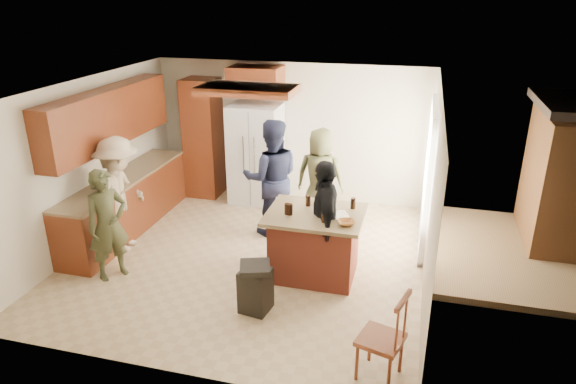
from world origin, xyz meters
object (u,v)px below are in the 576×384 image
(person_counter, at_px, (120,195))
(kitchen_island, at_px, (315,244))
(person_front_left, at_px, (108,225))
(spindle_chair, at_px, (383,340))
(trash_bin, at_px, (256,287))
(person_side_right, at_px, (324,220))
(refrigerator, at_px, (256,154))
(person_behind_right, at_px, (320,176))
(person_behind_left, at_px, (272,178))

(person_counter, distance_m, kitchen_island, 2.97)
(person_front_left, relative_size, kitchen_island, 1.20)
(spindle_chair, bearing_deg, person_counter, 155.38)
(kitchen_island, distance_m, trash_bin, 1.14)
(person_front_left, relative_size, person_side_right, 0.92)
(spindle_chair, bearing_deg, refrigerator, 122.76)
(kitchen_island, distance_m, spindle_chair, 2.10)
(refrigerator, height_order, kitchen_island, refrigerator)
(person_behind_right, bearing_deg, person_front_left, 45.72)
(refrigerator, xyz_separation_m, trash_bin, (1.07, -3.34, -0.58))
(kitchen_island, bearing_deg, person_front_left, -164.66)
(person_front_left, relative_size, person_behind_left, 0.82)
(spindle_chair, bearing_deg, trash_bin, 153.51)
(kitchen_island, xyz_separation_m, trash_bin, (-0.52, -1.01, -0.16))
(person_behind_left, bearing_deg, spindle_chair, 104.51)
(person_front_left, xyz_separation_m, spindle_chair, (3.74, -1.07, -0.32))
(person_behind_left, relative_size, refrigerator, 1.04)
(person_behind_left, height_order, person_behind_right, person_behind_left)
(person_behind_left, height_order, trash_bin, person_behind_left)
(person_side_right, distance_m, trash_bin, 1.31)
(kitchen_island, xyz_separation_m, spindle_chair, (1.07, -1.80, -0.02))
(person_behind_right, xyz_separation_m, person_counter, (-2.66, -1.69, 0.06))
(person_behind_left, relative_size, spindle_chair, 1.88)
(trash_bin, bearing_deg, spindle_chair, -26.49)
(trash_bin, xyz_separation_m, spindle_chair, (1.59, -0.79, 0.13))
(person_behind_left, bearing_deg, person_front_left, 26.91)
(person_behind_left, distance_m, person_counter, 2.29)
(person_front_left, height_order, person_behind_right, person_behind_right)
(refrigerator, height_order, spindle_chair, refrigerator)
(person_front_left, distance_m, kitchen_island, 2.78)
(person_behind_left, height_order, person_side_right, person_behind_left)
(person_counter, height_order, spindle_chair, person_counter)
(person_behind_right, height_order, person_counter, person_counter)
(person_counter, distance_m, trash_bin, 2.70)
(person_behind_right, relative_size, person_side_right, 0.97)
(kitchen_island, relative_size, spindle_chair, 1.29)
(person_counter, distance_m, refrigerator, 2.67)
(person_side_right, xyz_separation_m, spindle_chair, (0.95, -1.82, -0.38))
(person_front_left, distance_m, refrigerator, 3.25)
(person_side_right, xyz_separation_m, kitchen_island, (-0.12, -0.01, -0.36))
(person_behind_right, xyz_separation_m, trash_bin, (-0.24, -2.73, -0.49))
(trash_bin, bearing_deg, person_behind_left, 101.03)
(kitchen_island, bearing_deg, person_side_right, 6.73)
(person_behind_right, height_order, spindle_chair, person_behind_right)
(refrigerator, relative_size, spindle_chair, 1.81)
(person_counter, relative_size, kitchen_island, 1.36)
(person_side_right, bearing_deg, person_front_left, -89.36)
(person_side_right, relative_size, kitchen_island, 1.30)
(refrigerator, bearing_deg, person_behind_left, -61.66)
(trash_bin, distance_m, spindle_chair, 1.78)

